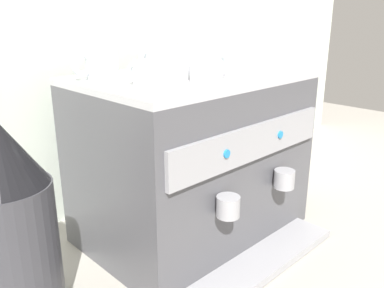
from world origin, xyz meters
The scene contains 14 objects.
ground_plane centered at (0.00, 0.00, 0.00)m, with size 4.00×4.00×0.00m, color #9E998E.
tiled_backsplash_wall centered at (0.00, 0.35, 0.45)m, with size 2.80×0.03×0.91m, color silver.
espresso_machine centered at (0.00, 0.00, 0.24)m, with size 0.61×0.53×0.48m.
ceramic_cup_0 centered at (0.02, 0.13, 0.51)m, with size 0.11×0.07×0.08m.
ceramic_cup_1 centered at (-0.07, 0.10, 0.52)m, with size 0.10×0.08×0.08m.
ceramic_cup_2 centered at (-0.07, -0.12, 0.52)m, with size 0.12×0.07×0.08m.
ceramic_cup_3 centered at (-0.21, -0.08, 0.51)m, with size 0.07×0.10×0.06m.
ceramic_cup_4 centered at (-0.22, 0.11, 0.52)m, with size 0.13×0.08×0.08m.
ceramic_bowl_0 centered at (-0.02, -0.01, 0.49)m, with size 0.12×0.12×0.03m.
ceramic_bowl_1 centered at (0.18, 0.00, 0.49)m, with size 0.11×0.11×0.03m.
ceramic_bowl_2 centered at (0.20, 0.13, 0.49)m, with size 0.10×0.10×0.04m.
ceramic_bowl_3 centered at (0.08, -0.11, 0.49)m, with size 0.11×0.11×0.03m.
coffee_grinder centered at (-0.52, 0.00, 0.22)m, with size 0.19×0.19×0.45m.
milk_pitcher centered at (0.42, 0.00, 0.06)m, with size 0.09×0.09×0.13m, color #B7B7BC.
Camera 1 is at (-0.77, -0.79, 0.64)m, focal length 37.71 mm.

